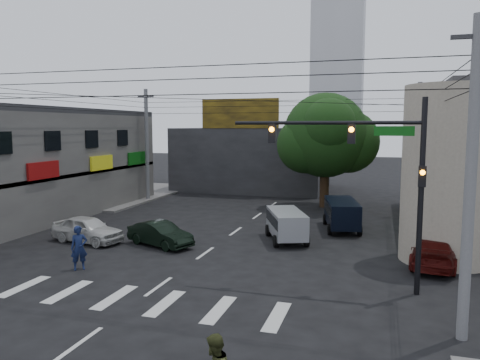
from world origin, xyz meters
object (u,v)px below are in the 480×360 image
at_px(utility_pole_near_right, 470,182).
at_px(silver_minivan, 286,226).
at_px(maroon_sedan, 435,251).
at_px(utility_pole_far_right, 417,149).
at_px(street_tree, 325,136).
at_px(navy_van, 342,215).
at_px(white_compact, 87,229).
at_px(traffic_officer, 79,248).
at_px(traffic_gantry, 374,163).
at_px(dark_sedan, 160,234).
at_px(utility_pole_far_left, 147,145).

bearing_deg(utility_pole_near_right, silver_minivan, 125.46).
bearing_deg(maroon_sedan, utility_pole_far_right, -81.39).
xyz_separation_m(street_tree, navy_van, (1.93, -7.69, -4.59)).
height_order(white_compact, traffic_officer, traffic_officer).
xyz_separation_m(maroon_sedan, navy_van, (-4.57, 6.29, 0.21)).
xyz_separation_m(traffic_gantry, white_compact, (-14.65, 3.27, -4.13)).
distance_m(dark_sedan, maroon_sedan, 13.25).
bearing_deg(traffic_officer, white_compact, 78.96).
height_order(utility_pole_near_right, navy_van, utility_pole_near_right).
bearing_deg(navy_van, traffic_officer, 126.25).
bearing_deg(utility_pole_near_right, dark_sedan, 151.64).
bearing_deg(silver_minivan, traffic_gantry, -167.91).
bearing_deg(white_compact, traffic_officer, -138.15).
bearing_deg(navy_van, silver_minivan, 133.07).
distance_m(utility_pole_far_right, navy_van, 8.92).
relative_size(navy_van, traffic_officer, 2.42).
bearing_deg(street_tree, dark_sedan, -115.17).
bearing_deg(street_tree, traffic_officer, -113.53).
height_order(utility_pole_near_right, utility_pole_far_right, same).
bearing_deg(traffic_gantry, utility_pole_far_right, 81.06).
bearing_deg(utility_pole_far_left, traffic_officer, -70.91).
height_order(maroon_sedan, traffic_officer, traffic_officer).
bearing_deg(traffic_gantry, silver_minivan, 124.38).
distance_m(traffic_gantry, utility_pole_far_left, 25.00).
bearing_deg(traffic_gantry, traffic_officer, -175.29).
relative_size(dark_sedan, maroon_sedan, 0.83).
height_order(maroon_sedan, silver_minivan, silver_minivan).
relative_size(utility_pole_far_left, utility_pole_far_right, 1.00).
distance_m(dark_sedan, white_compact, 4.10).
bearing_deg(utility_pole_far_right, silver_minivan, -124.64).
bearing_deg(utility_pole_far_right, navy_van, -124.29).
bearing_deg(silver_minivan, street_tree, -25.75).
distance_m(utility_pole_near_right, utility_pole_far_right, 20.50).
xyz_separation_m(utility_pole_far_right, white_compact, (-17.32, -13.73, -3.90)).
bearing_deg(silver_minivan, utility_pole_far_left, 30.71).
bearing_deg(white_compact, utility_pole_near_right, -100.38).
bearing_deg(utility_pole_far_left, street_tree, 3.95).
relative_size(traffic_gantry, dark_sedan, 1.79).
relative_size(utility_pole_far_right, traffic_officer, 4.80).
relative_size(silver_minivan, traffic_officer, 2.16).
bearing_deg(dark_sedan, traffic_gantry, -86.84).
bearing_deg(maroon_sedan, utility_pole_far_left, -23.11).
bearing_deg(traffic_gantry, street_tree, 101.99).
relative_size(utility_pole_near_right, navy_van, 1.98).
distance_m(white_compact, navy_van, 14.57).
height_order(street_tree, silver_minivan, street_tree).
xyz_separation_m(silver_minivan, navy_van, (2.62, 3.71, 0.06)).
bearing_deg(dark_sedan, white_compact, 117.59).
bearing_deg(street_tree, maroon_sedan, -65.07).
xyz_separation_m(street_tree, traffic_gantry, (3.82, -18.00, -0.64)).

